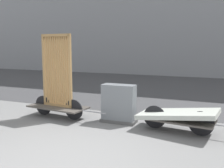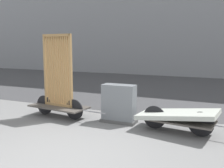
% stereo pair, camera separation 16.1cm
% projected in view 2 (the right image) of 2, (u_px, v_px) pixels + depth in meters
% --- Properties ---
extents(ground_plane, '(60.00, 60.00, 0.00)m').
position_uv_depth(ground_plane, '(57.00, 162.00, 4.57)').
color(ground_plane, slate).
extents(road_strip, '(56.00, 9.90, 0.01)m').
position_uv_depth(road_strip, '(164.00, 88.00, 12.26)').
color(road_strip, '#424244').
rests_on(road_strip, ground_plane).
extents(bike_cart_with_bedframe, '(2.41, 0.94, 2.31)m').
position_uv_depth(bike_cart_with_bedframe, '(58.00, 89.00, 7.29)').
color(bike_cart_with_bedframe, '#4C4742').
rests_on(bike_cart_with_bedframe, ground_plane).
extents(bike_cart_with_mattress, '(2.48, 1.06, 0.60)m').
position_uv_depth(bike_cart_with_mattress, '(177.00, 116.00, 6.05)').
color(bike_cart_with_mattress, '#4C4742').
rests_on(bike_cart_with_mattress, ground_plane).
extents(utility_cabinet, '(0.92, 0.42, 1.00)m').
position_uv_depth(utility_cabinet, '(119.00, 105.00, 6.83)').
color(utility_cabinet, '#4C4C4C').
rests_on(utility_cabinet, ground_plane).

